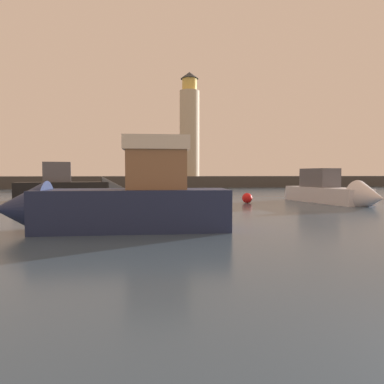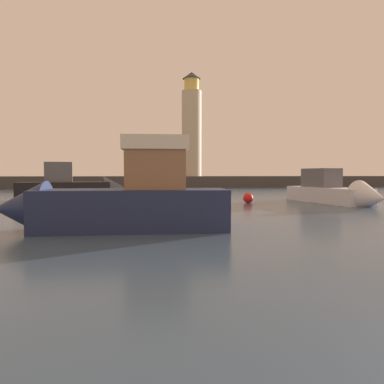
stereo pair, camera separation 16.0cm
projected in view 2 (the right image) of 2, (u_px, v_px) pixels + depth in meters
ground_plane at (194, 199)px, 29.37m from camera, size 220.00×220.00×0.00m
breakwater at (167, 182)px, 55.96m from camera, size 87.22×6.86×1.80m
lighthouse at (192, 127)px, 56.12m from camera, size 3.23×3.23×16.98m
motorboat_1 at (337, 192)px, 25.07m from camera, size 3.80×8.93×3.09m
motorboat_2 at (113, 202)px, 13.13m from camera, size 8.93×2.69×3.80m
motorboat_3 at (78, 188)px, 28.57m from camera, size 9.12×3.80×3.46m
motorboat_5 at (146, 196)px, 24.95m from camera, size 5.65×2.66×1.98m
mooring_buoy at (248, 198)px, 25.42m from camera, size 0.75×0.75×0.75m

